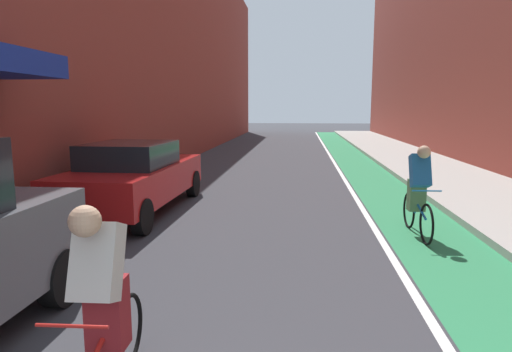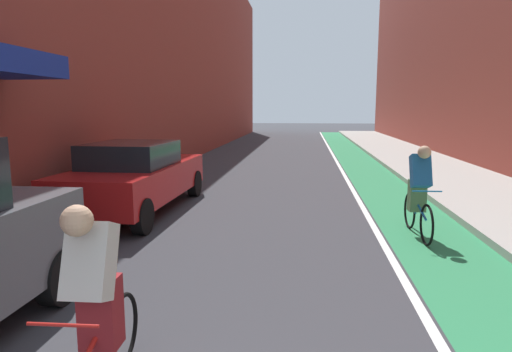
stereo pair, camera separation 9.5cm
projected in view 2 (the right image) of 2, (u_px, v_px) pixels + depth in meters
name	position (u px, v px, depth m)	size (l,w,h in m)	color
ground_plane	(284.00, 164.00, 18.03)	(97.36, 97.36, 0.00)	#38383D
bike_lane_paint	(356.00, 159.00, 19.65)	(1.60, 44.25, 0.00)	#2D8451
lane_divider_stripe	(335.00, 159.00, 19.75)	(0.12, 44.25, 0.00)	white
sidewalk_right	(413.00, 158.00, 19.37)	(3.28, 44.25, 0.14)	#A8A59E
building_facade_left	(160.00, 32.00, 19.74)	(4.15, 44.25, 11.22)	brown
building_facade_right	(474.00, 22.00, 20.11)	(2.40, 40.25, 12.22)	brown
parked_sedan_red	(135.00, 176.00, 9.67)	(1.93, 4.68, 1.53)	red
cyclist_lead	(95.00, 299.00, 3.31)	(0.48, 1.70, 1.61)	black
cyclist_mid	(419.00, 189.00, 7.77)	(0.48, 1.74, 1.63)	black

